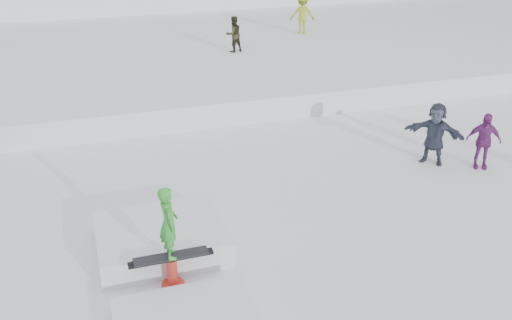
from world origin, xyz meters
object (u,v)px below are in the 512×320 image
object	(u,v)px
walker_olive	(234,34)
spectator_purple	(483,141)
spectator_dark	(435,134)
walker_ygreen	(303,14)
jib_rail_feature	(167,256)

from	to	relation	value
walker_olive	spectator_purple	size ratio (longest dim) A/B	0.95
walker_olive	spectator_dark	world-z (taller)	walker_olive
walker_ygreen	jib_rail_feature	bearing A→B (deg)	78.47
spectator_dark	spectator_purple	bearing A→B (deg)	16.23
spectator_purple	spectator_dark	xyz separation A→B (m)	(-1.08, 0.67, 0.09)
walker_olive	spectator_dark	bearing A→B (deg)	87.58
walker_olive	jib_rail_feature	bearing A→B (deg)	52.58
walker_ygreen	jib_rail_feature	size ratio (longest dim) A/B	0.42
walker_ygreen	spectator_purple	world-z (taller)	walker_ygreen
walker_olive	jib_rail_feature	size ratio (longest dim) A/B	0.34
walker_ygreen	spectator_dark	bearing A→B (deg)	102.53
spectator_dark	jib_rail_feature	xyz separation A→B (m)	(-7.92, -2.70, -0.57)
jib_rail_feature	spectator_dark	bearing A→B (deg)	18.85
walker_olive	walker_ygreen	size ratio (longest dim) A/B	0.81
spectator_purple	jib_rail_feature	distance (m)	9.25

